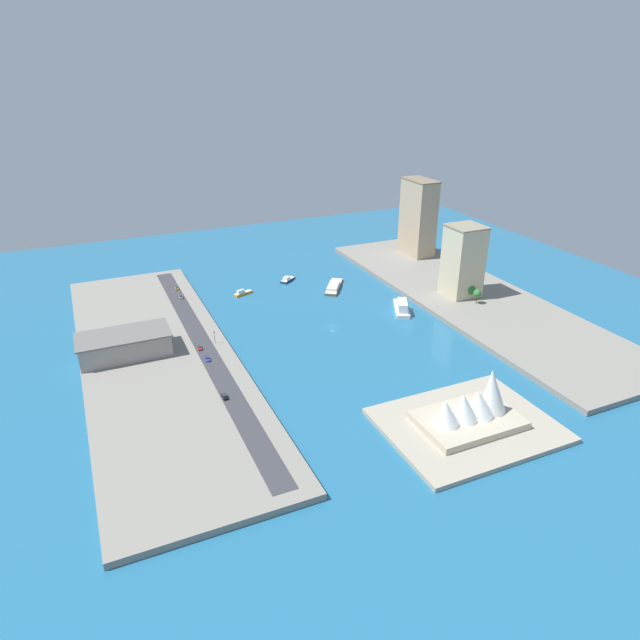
{
  "coord_description": "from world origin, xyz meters",
  "views": [
    {
      "loc": [
        119.22,
        249.94,
        132.7
      ],
      "look_at": [
        5.73,
        -3.67,
        3.59
      ],
      "focal_mm": 31.47,
      "sensor_mm": 36.0,
      "label": 1
    }
  ],
  "objects_px": {
    "pickup_red": "(200,347)",
    "apartment_midrise_tan": "(418,217)",
    "office_block_beige": "(463,261)",
    "suv_black": "(225,396)",
    "traffic_light_waterfront": "(214,335)",
    "barge_flat_brown": "(334,286)",
    "water_taxi_orange": "(243,293)",
    "opera_landmark": "(472,407)",
    "taxi_yellow_cab": "(177,288)",
    "hatchback_blue": "(207,358)",
    "sedan_silver": "(181,297)",
    "carpark_squat_concrete": "(124,344)",
    "patrol_launch_navy": "(288,279)",
    "ferry_white_commuter": "(402,307)"
  },
  "relations": [
    {
      "from": "taxi_yellow_cab",
      "to": "sedan_silver",
      "type": "distance_m",
      "value": 15.26
    },
    {
      "from": "sedan_silver",
      "to": "opera_landmark",
      "type": "xyz_separation_m",
      "value": [
        -79.37,
        173.5,
        5.35
      ]
    },
    {
      "from": "sedan_silver",
      "to": "pickup_red",
      "type": "bearing_deg",
      "value": 86.07
    },
    {
      "from": "office_block_beige",
      "to": "traffic_light_waterfront",
      "type": "xyz_separation_m",
      "value": [
        152.84,
        2.98,
        -17.08
      ]
    },
    {
      "from": "suv_black",
      "to": "taxi_yellow_cab",
      "type": "bearing_deg",
      "value": -92.49
    },
    {
      "from": "apartment_midrise_tan",
      "to": "suv_black",
      "type": "xyz_separation_m",
      "value": [
        180.93,
        132.87,
        -26.23
      ]
    },
    {
      "from": "barge_flat_brown",
      "to": "apartment_midrise_tan",
      "type": "height_order",
      "value": "apartment_midrise_tan"
    },
    {
      "from": "carpark_squat_concrete",
      "to": "pickup_red",
      "type": "height_order",
      "value": "carpark_squat_concrete"
    },
    {
      "from": "apartment_midrise_tan",
      "to": "opera_landmark",
      "type": "xyz_separation_m",
      "value": [
        96.3,
        188.72,
        -20.87
      ]
    },
    {
      "from": "carpark_squat_concrete",
      "to": "sedan_silver",
      "type": "distance_m",
      "value": 72.0
    },
    {
      "from": "hatchback_blue",
      "to": "ferry_white_commuter",
      "type": "bearing_deg",
      "value": -172.14
    },
    {
      "from": "office_block_beige",
      "to": "apartment_midrise_tan",
      "type": "relative_size",
      "value": 0.79
    },
    {
      "from": "carpark_squat_concrete",
      "to": "opera_landmark",
      "type": "distance_m",
      "value": 163.41
    },
    {
      "from": "water_taxi_orange",
      "to": "apartment_midrise_tan",
      "type": "distance_m",
      "value": 142.22
    },
    {
      "from": "water_taxi_orange",
      "to": "pickup_red",
      "type": "relative_size",
      "value": 2.73
    },
    {
      "from": "traffic_light_waterfront",
      "to": "apartment_midrise_tan",
      "type": "bearing_deg",
      "value": -154.68
    },
    {
      "from": "carpark_squat_concrete",
      "to": "pickup_red",
      "type": "distance_m",
      "value": 35.4
    },
    {
      "from": "patrol_launch_navy",
      "to": "apartment_midrise_tan",
      "type": "distance_m",
      "value": 108.41
    },
    {
      "from": "office_block_beige",
      "to": "apartment_midrise_tan",
      "type": "height_order",
      "value": "apartment_midrise_tan"
    },
    {
      "from": "water_taxi_orange",
      "to": "opera_landmark",
      "type": "relative_size",
      "value": 0.33
    },
    {
      "from": "office_block_beige",
      "to": "opera_landmark",
      "type": "xyz_separation_m",
      "value": [
        77.34,
        110.42,
        -15.16
      ]
    },
    {
      "from": "ferry_white_commuter",
      "to": "suv_black",
      "type": "xyz_separation_m",
      "value": [
        119.38,
        51.85,
        0.96
      ]
    },
    {
      "from": "carpark_squat_concrete",
      "to": "suv_black",
      "type": "distance_m",
      "value": 66.36
    },
    {
      "from": "sedan_silver",
      "to": "opera_landmark",
      "type": "relative_size",
      "value": 0.11
    },
    {
      "from": "carpark_squat_concrete",
      "to": "pickup_red",
      "type": "xyz_separation_m",
      "value": [
        -33.94,
        8.91,
        -4.72
      ]
    },
    {
      "from": "patrol_launch_navy",
      "to": "ferry_white_commuter",
      "type": "distance_m",
      "value": 84.77
    },
    {
      "from": "office_block_beige",
      "to": "traffic_light_waterfront",
      "type": "bearing_deg",
      "value": 1.12
    },
    {
      "from": "ferry_white_commuter",
      "to": "taxi_yellow_cab",
      "type": "height_order",
      "value": "ferry_white_commuter"
    },
    {
      "from": "barge_flat_brown",
      "to": "office_block_beige",
      "type": "xyz_separation_m",
      "value": [
        -63.1,
        45.98,
        22.79
      ]
    },
    {
      "from": "taxi_yellow_cab",
      "to": "apartment_midrise_tan",
      "type": "bearing_deg",
      "value": 179.99
    },
    {
      "from": "carpark_squat_concrete",
      "to": "apartment_midrise_tan",
      "type": "xyz_separation_m",
      "value": [
        -214.37,
        -75.75,
        21.53
      ]
    },
    {
      "from": "hatchback_blue",
      "to": "traffic_light_waterfront",
      "type": "distance_m",
      "value": 18.2
    },
    {
      "from": "office_block_beige",
      "to": "traffic_light_waterfront",
      "type": "height_order",
      "value": "office_block_beige"
    },
    {
      "from": "patrol_launch_navy",
      "to": "water_taxi_orange",
      "type": "distance_m",
      "value": 35.43
    },
    {
      "from": "opera_landmark",
      "to": "office_block_beige",
      "type": "bearing_deg",
      "value": -125.01
    },
    {
      "from": "water_taxi_orange",
      "to": "suv_black",
      "type": "height_order",
      "value": "suv_black"
    },
    {
      "from": "taxi_yellow_cab",
      "to": "hatchback_blue",
      "type": "height_order",
      "value": "hatchback_blue"
    },
    {
      "from": "pickup_red",
      "to": "barge_flat_brown",
      "type": "bearing_deg",
      "value": -151.98
    },
    {
      "from": "apartment_midrise_tan",
      "to": "sedan_silver",
      "type": "distance_m",
      "value": 178.26
    },
    {
      "from": "hatchback_blue",
      "to": "office_block_beige",
      "type": "bearing_deg",
      "value": -173.25
    },
    {
      "from": "carpark_squat_concrete",
      "to": "pickup_red",
      "type": "bearing_deg",
      "value": 165.29
    },
    {
      "from": "barge_flat_brown",
      "to": "pickup_red",
      "type": "relative_size",
      "value": 5.73
    },
    {
      "from": "apartment_midrise_tan",
      "to": "sedan_silver",
      "type": "xyz_separation_m",
      "value": [
        175.66,
        15.22,
        -26.22
      ]
    },
    {
      "from": "office_block_beige",
      "to": "suv_black",
      "type": "distance_m",
      "value": 172.13
    },
    {
      "from": "carpark_squat_concrete",
      "to": "traffic_light_waterfront",
      "type": "distance_m",
      "value": 42.94
    },
    {
      "from": "carpark_squat_concrete",
      "to": "suv_black",
      "type": "xyz_separation_m",
      "value": [
        -33.44,
        57.12,
        -4.7
      ]
    },
    {
      "from": "ferry_white_commuter",
      "to": "water_taxi_orange",
      "type": "bearing_deg",
      "value": -39.33
    },
    {
      "from": "pickup_red",
      "to": "apartment_midrise_tan",
      "type": "bearing_deg",
      "value": -154.87
    },
    {
      "from": "pickup_red",
      "to": "hatchback_blue",
      "type": "bearing_deg",
      "value": 93.43
    },
    {
      "from": "patrol_launch_navy",
      "to": "apartment_midrise_tan",
      "type": "bearing_deg",
      "value": -175.72
    }
  ]
}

